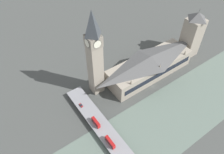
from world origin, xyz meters
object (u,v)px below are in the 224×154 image
double_decker_bus_mid (96,122)px  car_northbound_lead (81,105)px  double_decker_bus_lead (110,142)px  victoria_tower (192,34)px  road_bridge (119,150)px  clock_tower (94,54)px  parliament_hall (150,65)px

double_decker_bus_mid → car_northbound_lead: size_ratio=2.42×
double_decker_bus_lead → double_decker_bus_mid: size_ratio=1.08×
victoria_tower → road_bridge: bearing=111.0°
clock_tower → car_northbound_lead: clock_tower is taller
parliament_hall → car_northbound_lead: parliament_hall is taller
double_decker_bus_mid → car_northbound_lead: bearing=2.1°
road_bridge → car_northbound_lead: car_northbound_lead is taller
double_decker_bus_lead → clock_tower: bearing=-22.8°
road_bridge → car_northbound_lead: 52.48m
double_decker_bus_lead → double_decker_bus_mid: bearing=-1.1°
clock_tower → road_bridge: size_ratio=0.58×
car_northbound_lead → double_decker_bus_lead: bearing=-179.5°
clock_tower → double_decker_bus_lead: 71.61m
road_bridge → car_northbound_lead: (52.34, 3.44, 1.66)m
clock_tower → car_northbound_lead: 47.62m
clock_tower → car_northbound_lead: (-11.96, 24.06, -39.31)m
clock_tower → parliament_hall: bearing=-103.1°
double_decker_bus_mid → double_decker_bus_lead: bearing=178.9°
clock_tower → double_decker_bus_mid: size_ratio=8.36×
victoria_tower → double_decker_bus_lead: 145.33m
parliament_hall → victoria_tower: 60.07m
clock_tower → double_decker_bus_mid: clock_tower is taller
road_bridge → double_decker_bus_lead: bearing=20.7°
road_bridge → car_northbound_lead: bearing=3.8°
parliament_hall → clock_tower: bearing=76.9°
parliament_hall → double_decker_bus_mid: parliament_hall is taller
victoria_tower → double_decker_bus_lead: bearing=107.6°
double_decker_bus_lead → parliament_hall: bearing=-61.2°
parliament_hall → road_bridge: 92.12m
road_bridge → parliament_hall: bearing=-55.9°
clock_tower → double_decker_bus_lead: size_ratio=7.75×
double_decker_bus_lead → car_northbound_lead: bearing=0.5°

